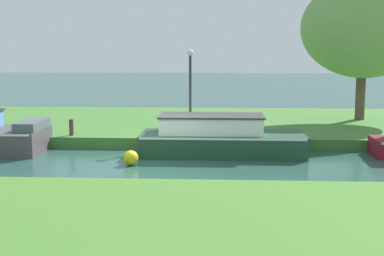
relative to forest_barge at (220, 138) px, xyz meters
name	(u,v)px	position (x,y,z in m)	size (l,w,h in m)	color
ground_plane	(155,161)	(-2.07, -1.20, -0.57)	(120.00, 120.00, 0.00)	#274F45
riverbank_far	(174,124)	(-2.07, 5.80, -0.37)	(72.00, 10.00, 0.40)	#417631
forest_barge	(220,138)	(0.00, 0.00, 0.00)	(5.49, 2.05, 1.35)	#1D452B
willow_tree_left	(366,28)	(6.22, 6.03, 3.83)	(5.57, 3.32, 6.17)	brown
lamp_post	(190,81)	(-1.10, 1.93, 1.78)	(0.24, 0.24, 3.13)	#333338
mooring_post_near	(71,127)	(-5.43, 1.28, 0.13)	(0.16, 0.16, 0.60)	brown
channel_buoy	(131,158)	(-2.72, -1.86, -0.34)	(0.46, 0.46, 0.46)	yellow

